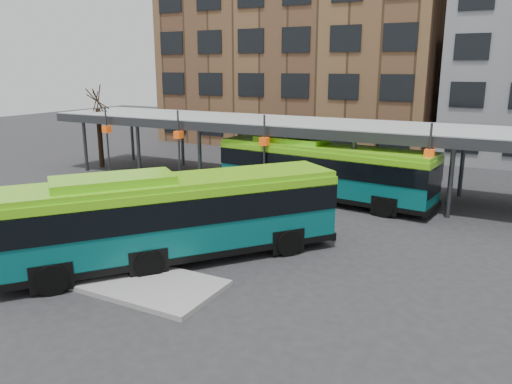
% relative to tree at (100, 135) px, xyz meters
% --- Properties ---
extents(ground, '(120.00, 120.00, 0.00)m').
position_rel_tree_xyz_m(ground, '(18.00, -12.00, -2.43)').
color(ground, '#28282B').
rests_on(ground, ground).
extents(boarding_island, '(14.00, 3.00, 0.18)m').
position_rel_tree_xyz_m(boarding_island, '(12.50, -15.00, -2.34)').
color(boarding_island, gray).
rests_on(boarding_island, ground).
extents(canopy, '(40.00, 6.53, 4.80)m').
position_rel_tree_xyz_m(canopy, '(17.94, 0.87, 1.47)').
color(canopy, '#999B9E').
rests_on(canopy, ground).
extents(tree, '(1.64, 1.64, 5.60)m').
position_rel_tree_xyz_m(tree, '(0.00, 0.00, 0.00)').
color(tree, black).
rests_on(tree, ground).
extents(building_brick, '(26.00, 14.00, 22.00)m').
position_rel_tree_xyz_m(building_brick, '(8.00, 20.00, 8.57)').
color(building_brick, brown).
rests_on(building_brick, ground).
extents(bus_front, '(10.24, 11.94, 3.59)m').
position_rel_tree_xyz_m(bus_front, '(16.29, -12.63, -0.56)').
color(bus_front, '#075757').
rests_on(bus_front, ground).
extents(bus_rear, '(12.75, 4.03, 3.45)m').
position_rel_tree_xyz_m(bus_rear, '(18.08, -1.17, -0.64)').
color(bus_rear, '#075757').
rests_on(bus_rear, ground).
extents(pedestrian, '(0.64, 0.65, 1.51)m').
position_rel_tree_xyz_m(pedestrian, '(11.17, -16.21, -1.49)').
color(pedestrian, black).
rests_on(pedestrian, boarding_island).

